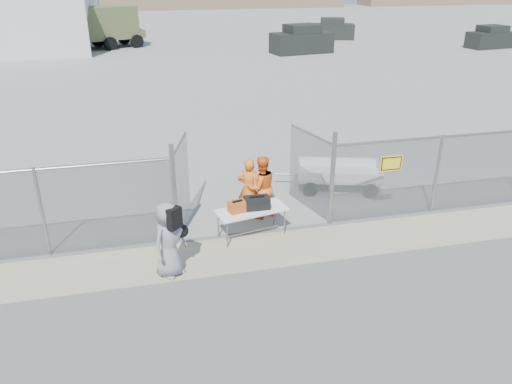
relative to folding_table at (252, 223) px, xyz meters
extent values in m
plane|color=#595757|center=(0.17, -1.79, -0.37)|extent=(160.00, 160.00, 0.00)
cube|color=gray|center=(0.17, 40.21, -0.37)|extent=(160.00, 80.00, 0.01)
cube|color=tan|center=(0.17, -0.79, -0.36)|extent=(44.00, 1.60, 0.01)
cube|color=#C6551B|center=(-0.36, -0.05, 0.50)|extent=(0.48, 0.38, 0.27)
cube|color=black|center=(0.14, 0.03, 0.52)|extent=(0.62, 0.37, 0.30)
imported|color=orange|center=(0.17, 1.05, 0.47)|extent=(0.71, 0.58, 1.68)
imported|color=orange|center=(0.49, 0.98, 0.50)|extent=(0.96, 0.82, 1.74)
imported|color=gray|center=(-2.10, -1.27, 0.49)|extent=(1.00, 0.97, 1.73)
camera|label=1|loc=(-2.42, -10.76, 5.82)|focal=35.00mm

